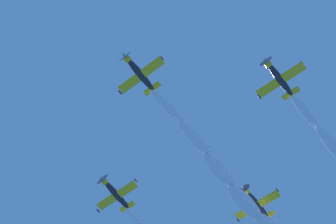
{
  "coord_description": "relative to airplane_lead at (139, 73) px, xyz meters",
  "views": [
    {
      "loc": [
        -11.36,
        25.06,
        1.55
      ],
      "look_at": [
        -6.38,
        -7.98,
        83.98
      ],
      "focal_mm": 64.61,
      "sensor_mm": 36.0,
      "label": 1
    }
  ],
  "objects": [
    {
      "name": "airplane_lead",
      "position": [
        0.0,
        0.0,
        0.0
      ],
      "size": [
        7.45,
        6.88,
        2.44
      ],
      "color": "#232328"
    },
    {
      "name": "airplane_left_wingman",
      "position": [
        -19.81,
        -3.83,
        0.28
      ],
      "size": [
        7.43,
        6.88,
        2.54
      ],
      "color": "#232328"
    },
    {
      "name": "airplane_right_wingman",
      "position": [
        7.23,
        -19.71,
        1.45
      ],
      "size": [
        7.43,
        6.87,
        2.48
      ],
      "color": "#232328"
    },
    {
      "name": "airplane_slot_tail",
      "position": [
        -14.56,
        -24.13,
        0.41
      ],
      "size": [
        7.46,
        6.9,
        2.44
      ],
      "color": "#232328"
    }
  ]
}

